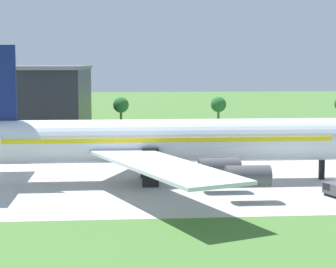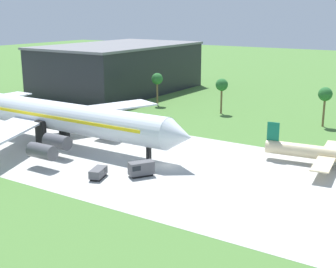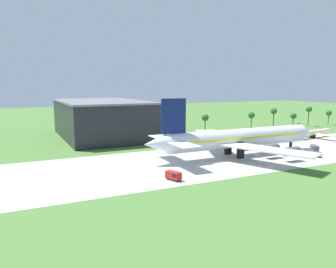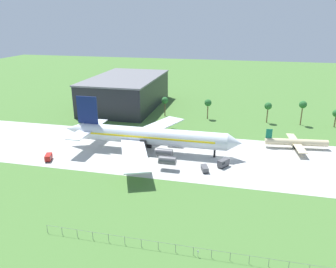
% 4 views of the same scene
% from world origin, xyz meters
% --- Properties ---
extents(jet_airliner, '(70.49, 62.17, 20.66)m').
position_xyz_m(jet_airliner, '(-29.89, 0.19, 6.27)').
color(jet_airliner, silver).
rests_on(jet_airliner, ground_plane).
extents(terminal_building, '(36.72, 61.20, 17.44)m').
position_xyz_m(terminal_building, '(-62.08, 63.43, 8.74)').
color(terminal_building, black).
rests_on(terminal_building, ground_plane).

